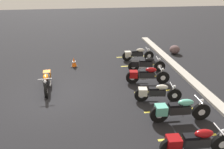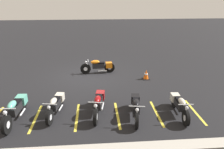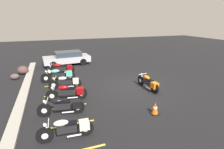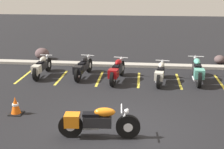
% 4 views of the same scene
% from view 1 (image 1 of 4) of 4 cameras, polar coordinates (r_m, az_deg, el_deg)
% --- Properties ---
extents(ground, '(60.00, 60.00, 0.00)m').
position_cam_1_polar(ground, '(10.48, -14.32, -5.03)').
color(ground, black).
extents(motorcycle_orange_featured, '(2.15, 0.60, 0.85)m').
position_cam_1_polar(motorcycle_orange_featured, '(10.93, -16.70, -1.40)').
color(motorcycle_orange_featured, black).
rests_on(motorcycle_orange_featured, ground).
extents(parked_bike_0, '(0.58, 2.06, 0.81)m').
position_cam_1_polar(parked_bike_0, '(14.16, 6.41, 5.30)').
color(parked_bike_0, black).
rests_on(parked_bike_0, ground).
extents(parked_bike_1, '(0.67, 2.12, 0.83)m').
position_cam_1_polar(parked_bike_1, '(12.53, 8.55, 2.69)').
color(parked_bike_1, black).
rests_on(parked_bike_1, ground).
extents(parked_bike_2, '(0.71, 2.19, 0.87)m').
position_cam_1_polar(parked_bike_2, '(11.10, 8.74, -0.14)').
color(parked_bike_2, black).
rests_on(parked_bike_2, ground).
extents(parked_bike_3, '(0.66, 2.03, 0.80)m').
position_cam_1_polar(parked_bike_3, '(9.61, 11.33, -4.64)').
color(parked_bike_3, black).
rests_on(parked_bike_3, ground).
extents(parked_bike_4, '(0.65, 2.32, 0.91)m').
position_cam_1_polar(parked_bike_4, '(8.52, 16.75, -8.84)').
color(parked_bike_4, black).
rests_on(parked_bike_4, ground).
extents(parked_bike_5, '(0.64, 2.28, 0.90)m').
position_cam_1_polar(parked_bike_5, '(7.24, 20.55, -16.18)').
color(parked_bike_5, black).
rests_on(parked_bike_5, ground).
extents(concrete_curb, '(18.00, 0.50, 0.12)m').
position_cam_1_polar(concrete_curb, '(11.78, 20.81, -2.19)').
color(concrete_curb, '#A8A399').
rests_on(concrete_curb, ground).
extents(landscape_rock_1, '(0.83, 0.80, 0.60)m').
position_cam_1_polar(landscape_rock_1, '(16.05, 16.05, 6.29)').
color(landscape_rock_1, brown).
rests_on(landscape_rock_1, ground).
extents(traffic_cone, '(0.40, 0.40, 0.57)m').
position_cam_1_polar(traffic_cone, '(13.35, -9.90, 3.13)').
color(traffic_cone, black).
rests_on(traffic_cone, ground).
extents(stall_line_0, '(0.10, 2.10, 0.00)m').
position_cam_1_polar(stall_line_0, '(14.98, 5.20, 4.69)').
color(stall_line_0, gold).
rests_on(stall_line_0, ground).
extents(stall_line_1, '(0.10, 2.10, 0.00)m').
position_cam_1_polar(stall_line_1, '(13.49, 6.81, 2.35)').
color(stall_line_1, gold).
rests_on(stall_line_1, ground).
extents(stall_line_2, '(0.10, 2.10, 0.00)m').
position_cam_1_polar(stall_line_2, '(12.03, 8.81, -0.57)').
color(stall_line_2, gold).
rests_on(stall_line_2, ground).
extents(stall_line_3, '(0.10, 2.10, 0.00)m').
position_cam_1_polar(stall_line_3, '(10.63, 11.35, -4.27)').
color(stall_line_3, gold).
rests_on(stall_line_3, ground).
extents(stall_line_4, '(0.10, 2.10, 0.00)m').
position_cam_1_polar(stall_line_4, '(9.31, 14.67, -9.04)').
color(stall_line_4, gold).
rests_on(stall_line_4, ground).
extents(stall_line_5, '(0.10, 2.10, 0.00)m').
position_cam_1_polar(stall_line_5, '(8.12, 19.17, -15.23)').
color(stall_line_5, gold).
rests_on(stall_line_5, ground).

